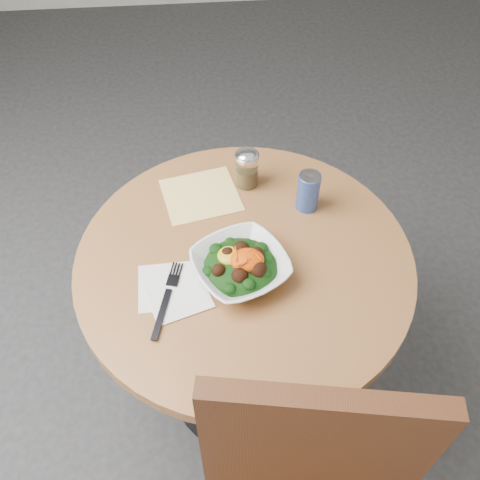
% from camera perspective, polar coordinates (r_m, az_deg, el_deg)
% --- Properties ---
extents(ground, '(6.00, 6.00, 0.00)m').
position_cam_1_polar(ground, '(2.06, 0.33, -14.92)').
color(ground, '#2A2A2C').
rests_on(ground, ground).
extents(table, '(0.90, 0.90, 0.75)m').
position_cam_1_polar(table, '(1.58, 0.42, -6.28)').
color(table, black).
rests_on(table, ground).
extents(cloth_napkin, '(0.25, 0.23, 0.00)m').
position_cam_1_polar(cloth_napkin, '(1.57, -4.20, 4.79)').
color(cloth_napkin, '#DDB10B').
rests_on(cloth_napkin, table).
extents(paper_napkins, '(0.19, 0.20, 0.00)m').
position_cam_1_polar(paper_napkins, '(1.36, -7.21, -5.30)').
color(paper_napkins, white).
rests_on(paper_napkins, table).
extents(salad_bowl, '(0.31, 0.31, 0.09)m').
position_cam_1_polar(salad_bowl, '(1.36, 0.05, -2.76)').
color(salad_bowl, white).
rests_on(salad_bowl, table).
extents(fork, '(0.08, 0.23, 0.00)m').
position_cam_1_polar(fork, '(1.35, -7.76, -6.03)').
color(fork, black).
rests_on(fork, table).
extents(spice_shaker, '(0.07, 0.07, 0.12)m').
position_cam_1_polar(spice_shaker, '(1.57, 0.75, 7.65)').
color(spice_shaker, silver).
rests_on(spice_shaker, table).
extents(beverage_can, '(0.06, 0.06, 0.12)m').
position_cam_1_polar(beverage_can, '(1.51, 7.29, 5.19)').
color(beverage_can, navy).
rests_on(beverage_can, table).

